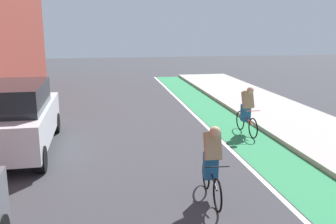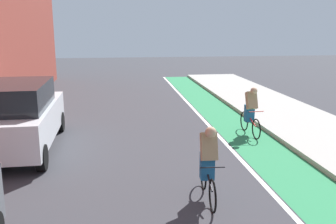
{
  "view_description": "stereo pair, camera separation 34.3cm",
  "coord_description": "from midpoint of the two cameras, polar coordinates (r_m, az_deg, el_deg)",
  "views": [
    {
      "loc": [
        -0.87,
        4.85,
        3.49
      ],
      "look_at": [
        0.7,
        13.99,
        1.36
      ],
      "focal_mm": 39.88,
      "sensor_mm": 36.0,
      "label": 1
    },
    {
      "loc": [
        -0.53,
        4.8,
        3.49
      ],
      "look_at": [
        0.7,
        13.99,
        1.36
      ],
      "focal_mm": 39.88,
      "sensor_mm": 36.0,
      "label": 2
    }
  ],
  "objects": [
    {
      "name": "cyclist_far",
      "position": [
        12.51,
        11.2,
        0.47
      ],
      "size": [
        0.48,
        1.71,
        1.61
      ],
      "color": "black",
      "rests_on": "ground"
    },
    {
      "name": "parked_suv_white",
      "position": [
        11.34,
        -22.87,
        -0.71
      ],
      "size": [
        1.95,
        4.73,
        1.98
      ],
      "color": "silver",
      "rests_on": "ground"
    },
    {
      "name": "lane_divider_stripe",
      "position": [
        10.77,
        9.1,
        -6.15
      ],
      "size": [
        0.12,
        32.88,
        0.0
      ],
      "primitive_type": "cube",
      "color": "white",
      "rests_on": "ground"
    },
    {
      "name": "cyclist_trailing",
      "position": [
        7.67,
        5.44,
        -7.61
      ],
      "size": [
        0.48,
        1.7,
        1.61
      ],
      "color": "black",
      "rests_on": "ground"
    },
    {
      "name": "ground_plane",
      "position": [
        8.41,
        -4.18,
        -11.66
      ],
      "size": [
        72.33,
        72.33,
        0.0
      ],
      "primitive_type": "plane",
      "color": "#38383D"
    },
    {
      "name": "bike_lane_paint",
      "position": [
        11.09,
        13.53,
        -5.8
      ],
      "size": [
        1.6,
        32.88,
        0.0
      ],
      "primitive_type": "cube",
      "color": "#2D8451",
      "rests_on": "ground"
    }
  ]
}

